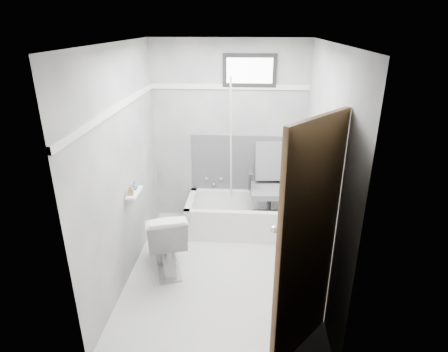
# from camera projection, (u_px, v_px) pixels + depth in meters

# --- Properties ---
(floor) EXTENTS (2.60, 2.60, 0.00)m
(floor) POSITION_uv_depth(u_px,v_px,m) (222.00, 271.00, 4.17)
(floor) COLOR white
(floor) RESTS_ON ground
(ceiling) EXTENTS (2.60, 2.60, 0.00)m
(ceiling) POSITION_uv_depth(u_px,v_px,m) (221.00, 43.00, 3.26)
(ceiling) COLOR silver
(ceiling) RESTS_ON floor
(wall_back) EXTENTS (2.00, 0.02, 2.40)m
(wall_back) POSITION_uv_depth(u_px,v_px,m) (229.00, 134.00, 4.91)
(wall_back) COLOR slate
(wall_back) RESTS_ON floor
(wall_front) EXTENTS (2.00, 0.02, 2.40)m
(wall_front) POSITION_uv_depth(u_px,v_px,m) (207.00, 242.00, 2.51)
(wall_front) COLOR slate
(wall_front) RESTS_ON floor
(wall_left) EXTENTS (0.02, 2.60, 2.40)m
(wall_left) POSITION_uv_depth(u_px,v_px,m) (123.00, 168.00, 3.78)
(wall_left) COLOR slate
(wall_left) RESTS_ON floor
(wall_right) EXTENTS (0.02, 2.60, 2.40)m
(wall_right) POSITION_uv_depth(u_px,v_px,m) (324.00, 173.00, 3.65)
(wall_right) COLOR slate
(wall_right) RESTS_ON floor
(bathtub) EXTENTS (1.50, 0.70, 0.42)m
(bathtub) POSITION_uv_depth(u_px,v_px,m) (244.00, 215.00, 4.93)
(bathtub) COLOR white
(bathtub) RESTS_ON floor
(office_chair) EXTENTS (0.63, 0.63, 1.02)m
(office_chair) POSITION_uv_depth(u_px,v_px,m) (270.00, 185.00, 4.80)
(office_chair) COLOR slate
(office_chair) RESTS_ON bathtub
(toilet) EXTENTS (0.63, 0.85, 0.74)m
(toilet) POSITION_uv_depth(u_px,v_px,m) (166.00, 239.00, 4.10)
(toilet) COLOR white
(toilet) RESTS_ON floor
(door) EXTENTS (0.78, 0.78, 2.00)m
(door) POSITION_uv_depth(u_px,v_px,m) (351.00, 271.00, 2.55)
(door) COLOR brown
(door) RESTS_ON floor
(window) EXTENTS (0.66, 0.04, 0.40)m
(window) POSITION_uv_depth(u_px,v_px,m) (250.00, 70.00, 4.57)
(window) COLOR black
(window) RESTS_ON wall_back
(backerboard) EXTENTS (1.50, 0.02, 0.78)m
(backerboard) POSITION_uv_depth(u_px,v_px,m) (247.00, 164.00, 5.04)
(backerboard) COLOR #4C4C4F
(backerboard) RESTS_ON wall_back
(trim_back) EXTENTS (2.00, 0.02, 0.06)m
(trim_back) POSITION_uv_depth(u_px,v_px,m) (229.00, 87.00, 4.66)
(trim_back) COLOR white
(trim_back) RESTS_ON wall_back
(trim_left) EXTENTS (0.02, 2.60, 0.06)m
(trim_left) POSITION_uv_depth(u_px,v_px,m) (118.00, 107.00, 3.54)
(trim_left) COLOR white
(trim_left) RESTS_ON wall_left
(pole) EXTENTS (0.02, 0.42, 1.91)m
(pole) POSITION_uv_depth(u_px,v_px,m) (231.00, 151.00, 4.75)
(pole) COLOR silver
(pole) RESTS_ON bathtub
(shelf) EXTENTS (0.10, 0.32, 0.02)m
(shelf) POSITION_uv_depth(u_px,v_px,m) (134.00, 193.00, 3.95)
(shelf) COLOR white
(shelf) RESTS_ON wall_left
(soap_bottle_a) EXTENTS (0.06, 0.06, 0.12)m
(soap_bottle_a) POSITION_uv_depth(u_px,v_px,m) (131.00, 190.00, 3.85)
(soap_bottle_a) COLOR olive
(soap_bottle_a) RESTS_ON shelf
(soap_bottle_b) EXTENTS (0.10, 0.10, 0.09)m
(soap_bottle_b) POSITION_uv_depth(u_px,v_px,m) (135.00, 185.00, 3.98)
(soap_bottle_b) COLOR slate
(soap_bottle_b) RESTS_ON shelf
(faucet) EXTENTS (0.26, 0.10, 0.16)m
(faucet) POSITION_uv_depth(u_px,v_px,m) (214.00, 180.00, 5.15)
(faucet) COLOR silver
(faucet) RESTS_ON wall_back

